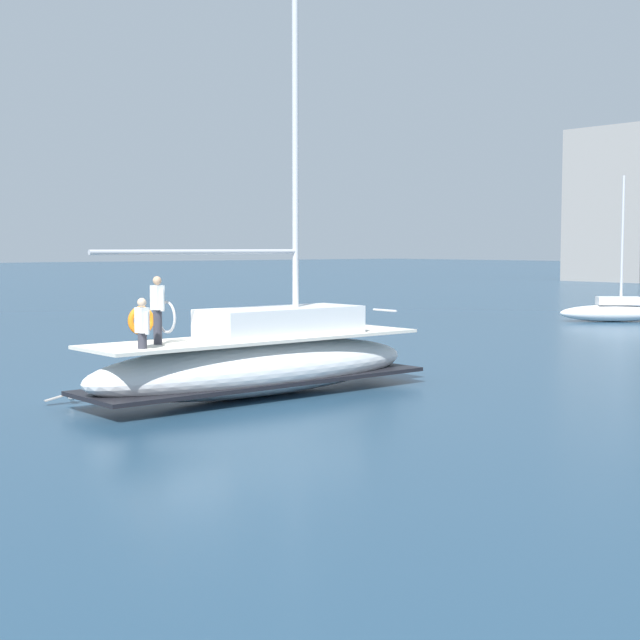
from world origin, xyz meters
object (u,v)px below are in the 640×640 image
at_px(main_sailboat, 261,359).
at_px(mooring_buoy, 252,346).
at_px(moored_cutter_left, 613,311).
at_px(seagull, 71,396).

height_order(main_sailboat, mooring_buoy, main_sailboat).
xyz_separation_m(moored_cutter_left, seagull, (5.81, -31.50, -0.39)).
distance_m(main_sailboat, moored_cutter_left, 28.34).
height_order(seagull, mooring_buoy, mooring_buoy).
bearing_deg(moored_cutter_left, main_sailboat, -74.28).
height_order(main_sailboat, seagull, main_sailboat).
height_order(main_sailboat, moored_cutter_left, main_sailboat).
xyz_separation_m(moored_cutter_left, mooring_buoy, (-0.76, -21.55, -0.39)).
bearing_deg(main_sailboat, moored_cutter_left, 105.72).
bearing_deg(moored_cutter_left, mooring_buoy, -92.01).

